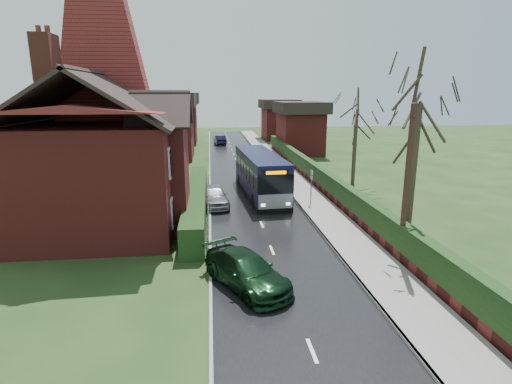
{
  "coord_description": "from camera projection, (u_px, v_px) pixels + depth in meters",
  "views": [
    {
      "loc": [
        -2.89,
        -20.31,
        7.64
      ],
      "look_at": [
        -0.24,
        2.87,
        1.8
      ],
      "focal_mm": 28.0,
      "sensor_mm": 36.0,
      "label": 1
    }
  ],
  "objects": [
    {
      "name": "pavement",
      "position": [
        302.0,
        190.0,
        31.83
      ],
      "size": [
        2.5,
        100.0,
        0.14
      ],
      "primitive_type": "cube",
      "color": "slate",
      "rests_on": "ground"
    },
    {
      "name": "front_hedge",
      "position": [
        197.0,
        201.0,
        25.94
      ],
      "size": [
        1.2,
        16.0,
        1.6
      ],
      "primitive_type": "cube",
      "color": "black",
      "rests_on": "ground"
    },
    {
      "name": "right_wall_hedge",
      "position": [
        321.0,
        178.0,
        31.77
      ],
      "size": [
        0.6,
        50.0,
        1.8
      ],
      "color": "maroon",
      "rests_on": "ground"
    },
    {
      "name": "ground",
      "position": [
        266.0,
        237.0,
        21.74
      ],
      "size": [
        140.0,
        140.0,
        0.0
      ],
      "primitive_type": "plane",
      "color": "#374E21",
      "rests_on": "ground"
    },
    {
      "name": "car_silver",
      "position": [
        213.0,
        196.0,
        27.44
      ],
      "size": [
        2.37,
        4.51,
        1.46
      ],
      "primitive_type": "imported",
      "rotation": [
        0.0,
        0.0,
        0.16
      ],
      "color": "#A8A8AC",
      "rests_on": "ground"
    },
    {
      "name": "kerb_right",
      "position": [
        287.0,
        190.0,
        31.7
      ],
      "size": [
        0.12,
        100.0,
        0.14
      ],
      "primitive_type": "cube",
      "color": "gray",
      "rests_on": "ground"
    },
    {
      "name": "road",
      "position": [
        249.0,
        192.0,
        31.38
      ],
      "size": [
        6.0,
        100.0,
        0.02
      ],
      "primitive_type": "cube",
      "color": "black",
      "rests_on": "ground"
    },
    {
      "name": "car_green",
      "position": [
        246.0,
        271.0,
        15.99
      ],
      "size": [
        3.83,
        4.99,
        1.35
      ],
      "primitive_type": "imported",
      "rotation": [
        0.0,
        0.0,
        0.48
      ],
      "color": "black",
      "rests_on": "ground"
    },
    {
      "name": "tree_right_near",
      "position": [
        421.0,
        93.0,
        18.79
      ],
      "size": [
        4.73,
        4.73,
        10.21
      ],
      "color": "#32281D",
      "rests_on": "ground"
    },
    {
      "name": "brick_house",
      "position": [
        114.0,
        147.0,
        24.32
      ],
      "size": [
        9.3,
        14.6,
        10.3
      ],
      "color": "maroon",
      "rests_on": "ground"
    },
    {
      "name": "tree_house_side",
      "position": [
        110.0,
        104.0,
        30.64
      ],
      "size": [
        3.98,
        3.98,
        9.06
      ],
      "color": "#3A2C22",
      "rests_on": "ground"
    },
    {
      "name": "car_distant",
      "position": [
        220.0,
        140.0,
        59.82
      ],
      "size": [
        1.91,
        4.34,
        1.38
      ],
      "primitive_type": "imported",
      "rotation": [
        0.0,
        0.0,
        3.25
      ],
      "color": "black",
      "rests_on": "ground"
    },
    {
      "name": "bus",
      "position": [
        260.0,
        175.0,
        30.26
      ],
      "size": [
        3.09,
        10.56,
        3.16
      ],
      "rotation": [
        0.0,
        0.0,
        0.07
      ],
      "color": "black",
      "rests_on": "ground"
    },
    {
      "name": "telegraph_pole",
      "position": [
        406.0,
        186.0,
        17.58
      ],
      "size": [
        0.34,
        0.91,
        7.19
      ],
      "rotation": [
        0.0,
        0.0,
        -0.29
      ],
      "color": "black",
      "rests_on": "ground"
    },
    {
      "name": "bus_stop_sign",
      "position": [
        311.0,
        182.0,
        27.32
      ],
      "size": [
        0.08,
        0.38,
        2.52
      ],
      "rotation": [
        0.0,
        0.0,
        0.06
      ],
      "color": "slate",
      "rests_on": "ground"
    },
    {
      "name": "picket_fence",
      "position": [
        208.0,
        205.0,
        26.11
      ],
      "size": [
        0.1,
        16.0,
        0.9
      ],
      "primitive_type": null,
      "color": "tan",
      "rests_on": "ground"
    },
    {
      "name": "tree_right_far",
      "position": [
        357.0,
        109.0,
        32.33
      ],
      "size": [
        4.39,
        4.39,
        8.49
      ],
      "color": "#33291E",
      "rests_on": "ground"
    },
    {
      "name": "kerb_left",
      "position": [
        210.0,
        193.0,
        31.03
      ],
      "size": [
        0.12,
        100.0,
        0.1
      ],
      "primitive_type": "cube",
      "color": "gray",
      "rests_on": "ground"
    }
  ]
}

